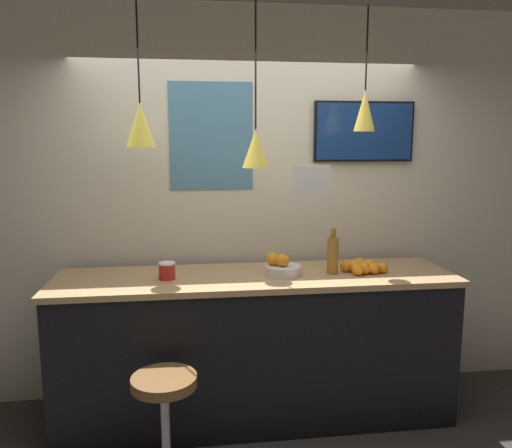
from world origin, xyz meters
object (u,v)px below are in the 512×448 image
object	(u,v)px
spread_jar	(167,271)
bar_stool	(165,407)
juice_bottle	(333,254)
mounted_tv	(364,132)
fruit_bowl	(282,266)

from	to	relation	value
spread_jar	bar_stool	bearing A→B (deg)	-90.62
bar_stool	juice_bottle	size ratio (longest dim) A/B	2.01
spread_jar	mounted_tv	distance (m)	1.78
juice_bottle	fruit_bowl	bearing A→B (deg)	-179.99
bar_stool	mounted_tv	world-z (taller)	mounted_tv
bar_stool	mounted_tv	distance (m)	2.37
mounted_tv	juice_bottle	bearing A→B (deg)	-128.40
fruit_bowl	mounted_tv	distance (m)	1.23
bar_stool	juice_bottle	bearing A→B (deg)	26.77
bar_stool	mounted_tv	xyz separation A→B (m)	(1.47, 1.01, 1.56)
juice_bottle	spread_jar	bearing A→B (deg)	180.00
bar_stool	fruit_bowl	xyz separation A→B (m)	(0.77, 0.57, 0.65)
fruit_bowl	juice_bottle	size ratio (longest dim) A/B	0.77
bar_stool	fruit_bowl	world-z (taller)	fruit_bowl
bar_stool	spread_jar	xyz separation A→B (m)	(0.01, 0.57, 0.65)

